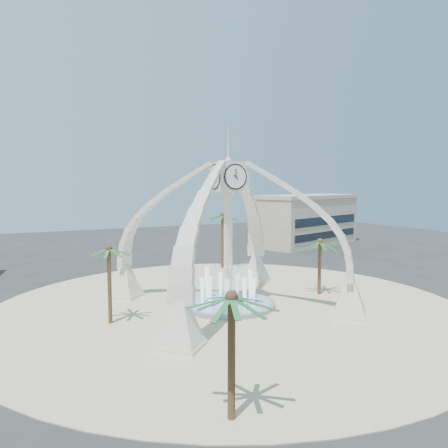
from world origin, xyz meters
name	(u,v)px	position (x,y,z in m)	size (l,w,h in m)	color
ground	(228,307)	(0.00, 0.00, 0.00)	(140.00, 140.00, 0.00)	#282828
plaza	(228,306)	(0.00, 0.00, 0.03)	(40.00, 40.00, 0.06)	beige
clock_tower	(228,231)	(0.00, 0.00, 6.49)	(17.94, 17.94, 16.30)	silver
fountain	(228,303)	(0.00, 0.00, 0.29)	(8.00, 8.00, 3.62)	gray
building_ne	(307,220)	(30.00, 28.00, 4.31)	(21.87, 14.17, 8.60)	beige
palm_east	(320,242)	(9.59, -0.32, 5.02)	(4.24, 4.24, 5.77)	brown
palm_west	(109,250)	(-10.00, -0.03, 5.59)	(3.64, 3.64, 6.30)	brown
palm_north	(223,216)	(7.33, 15.48, 6.52)	(4.61, 4.61, 7.40)	brown
palm_south	(232,299)	(-8.22, -16.01, 5.50)	(4.57, 4.57, 6.29)	brown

